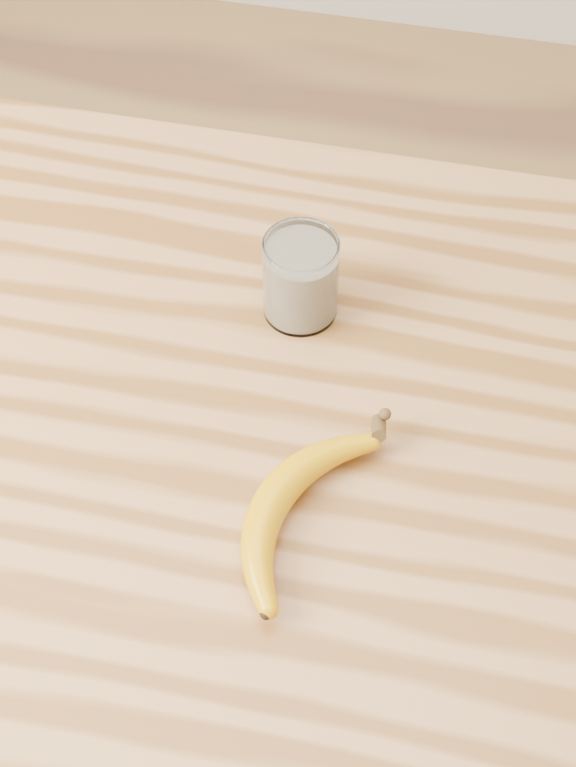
# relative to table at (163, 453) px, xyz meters

# --- Properties ---
(table) EXTENTS (1.20, 0.80, 0.90)m
(table) POSITION_rel_table_xyz_m (0.00, 0.00, 0.00)
(table) COLOR #A97442
(table) RESTS_ON ground
(smoothie_glass) EXTENTS (0.08, 0.08, 0.10)m
(smoothie_glass) POSITION_rel_table_xyz_m (0.13, 0.13, 0.18)
(smoothie_glass) COLOR white
(smoothie_glass) RESTS_ON table
(banana) EXTENTS (0.19, 0.31, 0.04)m
(banana) POSITION_rel_table_xyz_m (0.16, -0.12, 0.15)
(banana) COLOR #D08E06
(banana) RESTS_ON table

